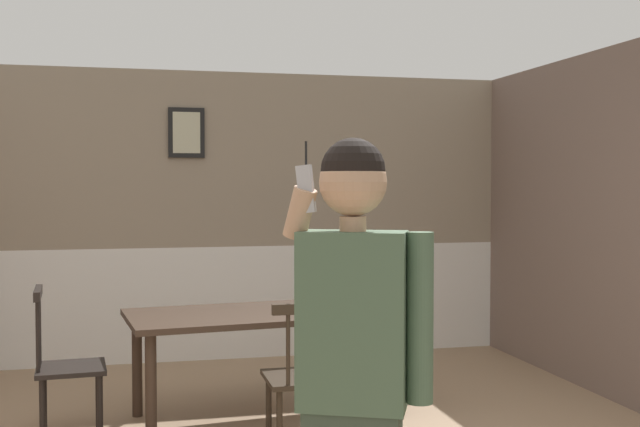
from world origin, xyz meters
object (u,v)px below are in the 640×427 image
object	(u,v)px
person_figure	(355,359)
chair_by_doorway	(305,377)
chair_near_window	(65,365)
dining_table	(267,323)

from	to	relation	value
person_figure	chair_by_doorway	bearing A→B (deg)	-73.23
chair_by_doorway	person_figure	size ratio (longest dim) A/B	0.53
chair_near_window	dining_table	bearing A→B (deg)	92.36
chair_near_window	chair_by_doorway	xyz separation A→B (m)	(1.41, -0.67, 0.01)
person_figure	chair_near_window	bearing A→B (deg)	-42.14
dining_table	chair_by_doorway	world-z (taller)	chair_by_doorway
dining_table	person_figure	distance (m)	2.80
dining_table	person_figure	bearing A→B (deg)	-93.26
dining_table	person_figure	size ratio (longest dim) A/B	1.11
chair_by_doorway	person_figure	distance (m)	2.04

